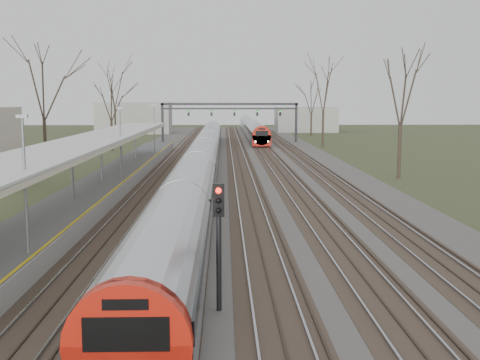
# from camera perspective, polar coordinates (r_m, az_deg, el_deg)

# --- Properties ---
(track_bed) EXTENTS (24.00, 160.00, 0.22)m
(track_bed) POSITION_cam_1_polar(r_m,az_deg,el_deg) (62.81, -0.73, 1.68)
(track_bed) COLOR #474442
(track_bed) RESTS_ON ground
(platform) EXTENTS (3.50, 69.00, 1.00)m
(platform) POSITION_cam_1_polar(r_m,az_deg,el_deg) (46.16, -12.07, -0.10)
(platform) COLOR #9E9B93
(platform) RESTS_ON ground
(canopy) EXTENTS (4.10, 50.00, 3.11)m
(canopy) POSITION_cam_1_polar(r_m,az_deg,el_deg) (41.42, -13.34, 3.76)
(canopy) COLOR slate
(canopy) RESTS_ON platform
(signal_gantry) EXTENTS (21.00, 0.59, 6.08)m
(signal_gantry) POSITION_cam_1_polar(r_m,az_deg,el_deg) (92.47, -0.98, 6.60)
(signal_gantry) COLOR black
(signal_gantry) RESTS_ON ground
(tree_west_far) EXTENTS (5.50, 5.50, 11.33)m
(tree_west_far) POSITION_cam_1_polar(r_m,az_deg,el_deg) (57.86, -18.21, 8.68)
(tree_west_far) COLOR #2D231C
(tree_west_far) RESTS_ON ground
(tree_east_far) EXTENTS (5.00, 5.00, 10.30)m
(tree_east_far) POSITION_cam_1_polar(r_m,az_deg,el_deg) (51.57, 15.07, 8.16)
(tree_east_far) COLOR #2D231C
(tree_east_far) RESTS_ON ground
(train_near) EXTENTS (2.62, 90.21, 3.05)m
(train_near) POSITION_cam_1_polar(r_m,az_deg,el_deg) (56.43, -3.46, 2.44)
(train_near) COLOR #A9ABB3
(train_near) RESTS_ON ground
(train_far) EXTENTS (2.62, 60.21, 3.05)m
(train_far) POSITION_cam_1_polar(r_m,az_deg,el_deg) (111.13, 1.12, 5.01)
(train_far) COLOR #A9ABB3
(train_far) RESTS_ON ground
(signal_post) EXTENTS (0.35, 0.45, 4.10)m
(signal_post) POSITION_cam_1_polar(r_m,az_deg,el_deg) (18.28, -2.03, -4.56)
(signal_post) COLOR black
(signal_post) RESTS_ON ground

